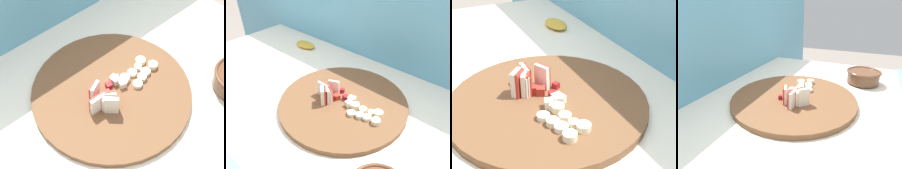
% 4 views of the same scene
% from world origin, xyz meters
% --- Properties ---
extents(tile_backsplash, '(2.40, 0.04, 1.33)m').
position_xyz_m(tile_backsplash, '(0.00, 0.40, 0.66)').
color(tile_backsplash, '#5BA3C1').
rests_on(tile_backsplash, ground).
extents(cutting_board, '(0.45, 0.45, 0.02)m').
position_xyz_m(cutting_board, '(0.13, 0.04, 0.89)').
color(cutting_board, brown).
rests_on(cutting_board, tiled_countertop).
extents(apple_wedge_fan, '(0.07, 0.10, 0.06)m').
position_xyz_m(apple_wedge_fan, '(0.08, 0.01, 0.93)').
color(apple_wedge_fan, '#B22D23').
rests_on(apple_wedge_fan, cutting_board).
extents(apple_dice_pile, '(0.11, 0.08, 0.02)m').
position_xyz_m(apple_dice_pile, '(0.14, 0.04, 0.91)').
color(apple_dice_pile, white).
rests_on(apple_dice_pile, cutting_board).
extents(banana_slice_rows, '(0.12, 0.09, 0.02)m').
position_xyz_m(banana_slice_rows, '(0.23, 0.03, 0.91)').
color(banana_slice_rows, white).
rests_on(banana_slice_rows, cutting_board).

